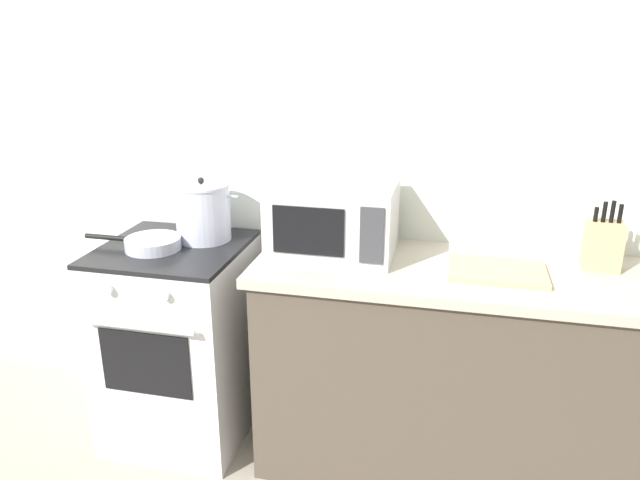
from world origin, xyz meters
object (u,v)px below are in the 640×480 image
object	(u,v)px
stock_pot	(203,212)
microwave	(333,218)
cutting_board	(497,271)
frying_pan	(151,243)
knife_block	(603,245)
stove	(180,341)

from	to	relation	value
stock_pot	microwave	bearing A→B (deg)	-3.79
cutting_board	frying_pan	bearing A→B (deg)	-177.94
stock_pot	microwave	xyz separation A→B (m)	(0.59, -0.04, 0.02)
stock_pot	knife_block	world-z (taller)	stock_pot
frying_pan	stock_pot	bearing A→B (deg)	45.14
knife_block	cutting_board	bearing A→B (deg)	-160.14
stove	stock_pot	world-z (taller)	stock_pot
stock_pot	frying_pan	xyz separation A→B (m)	(-0.17, -0.17, -0.10)
frying_pan	knife_block	distance (m)	1.81
stock_pot	knife_block	bearing A→B (deg)	0.80
frying_pan	microwave	bearing A→B (deg)	9.66
microwave	cutting_board	bearing A→B (deg)	-6.79
knife_block	stock_pot	bearing A→B (deg)	-179.20
stock_pot	cutting_board	world-z (taller)	stock_pot
stock_pot	frying_pan	bearing A→B (deg)	-134.86
stove	frying_pan	world-z (taller)	frying_pan
stove	microwave	distance (m)	0.93
stock_pot	microwave	world-z (taller)	microwave
stove	stock_pot	bearing A→B (deg)	49.09
stove	microwave	bearing A→B (deg)	6.52
stock_pot	stove	bearing A→B (deg)	-130.91
frying_pan	microwave	distance (m)	0.78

